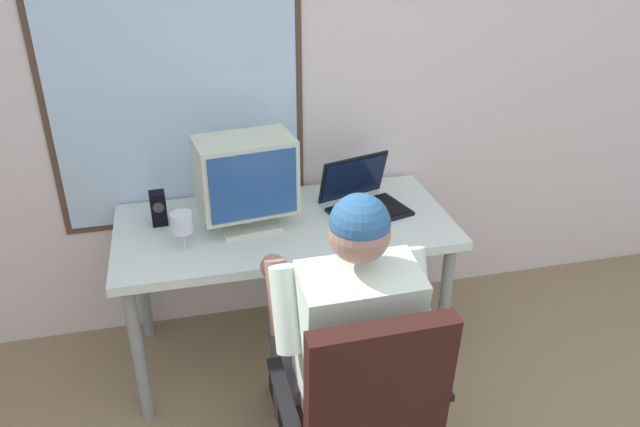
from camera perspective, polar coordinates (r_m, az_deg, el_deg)
wall_rear at (r=2.89m, az=-4.22°, el=15.42°), size 5.41×0.08×2.84m
desk at (r=2.78m, az=-3.24°, el=-2.18°), size 1.47×0.71×0.72m
office_chair at (r=2.10m, az=4.26°, el=-17.18°), size 0.57×0.56×0.95m
person_seated at (r=2.21m, az=2.33°, el=-10.88°), size 0.53×0.74×1.24m
crt_monitor at (r=2.62m, az=-6.82°, el=3.39°), size 0.43×0.29×0.41m
laptop at (r=2.85m, az=3.89°, el=1.65°), size 0.41×0.38×0.23m
wine_glass at (r=2.55m, az=-12.58°, el=-0.99°), size 0.09×0.09×0.16m
desk_speaker at (r=2.79m, az=-14.65°, el=0.48°), size 0.07×0.08×0.15m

